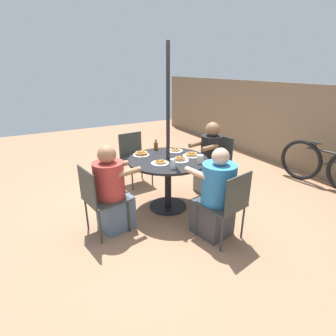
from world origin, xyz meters
TOP-DOWN VIEW (x-y plane):
  - ground_plane at (0.00, 0.00)m, footprint 12.00×12.00m
  - back_fence at (0.00, 2.99)m, footprint 10.00×0.06m
  - patio_table at (0.00, 0.00)m, footprint 1.12×1.12m
  - umbrella_pole at (0.00, 0.00)m, footprint 0.05×0.05m
  - patio_chair_north at (0.18, -1.04)m, footprint 0.52×0.52m
  - diner_north at (0.15, -0.87)m, footprint 0.43×0.56m
  - patio_chair_east at (1.04, 0.19)m, footprint 0.52×0.52m
  - diner_east at (0.87, 0.16)m, footprint 0.60×0.47m
  - patio_chair_south at (-0.20, 1.04)m, footprint 0.53×0.53m
  - diner_south at (-0.17, 0.87)m, footprint 0.41×0.55m
  - patio_chair_west at (-1.06, -0.08)m, footprint 0.48×0.48m
  - pancake_plate_a at (-0.32, -0.26)m, footprint 0.24×0.24m
  - pancake_plate_b at (-0.25, 0.26)m, footprint 0.24×0.24m
  - pancake_plate_c at (0.12, -0.19)m, footprint 0.24×0.24m
  - pancake_plate_d at (0.16, 0.10)m, footprint 0.24×0.24m
  - pancake_plate_e at (0.07, 0.34)m, footprint 0.24×0.24m
  - syrup_bottle at (-0.47, 0.05)m, footprint 0.09×0.06m
  - coffee_cup at (0.37, 0.28)m, footprint 0.08×0.08m
  - drinking_glass_a at (0.35, -0.13)m, footprint 0.07×0.07m
  - bicycle at (0.68, 2.67)m, footprint 1.54×0.44m

SIDE VIEW (x-z plane):
  - ground_plane at x=0.00m, z-range 0.00..0.00m
  - bicycle at x=0.68m, z-range 0.00..0.76m
  - diner_east at x=0.87m, z-range -0.06..1.06m
  - diner_north at x=0.15m, z-range -0.05..1.06m
  - patio_chair_north at x=0.18m, z-range 0.07..0.95m
  - patio_chair_east at x=1.04m, z-range 0.07..0.95m
  - patio_chair_south at x=-0.20m, z-range 0.07..0.95m
  - patio_chair_west at x=-1.06m, z-range 0.07..0.95m
  - diner_south at x=-0.17m, z-range -0.04..1.10m
  - patio_table at x=0.00m, z-range 0.24..0.99m
  - pancake_plate_b at x=-0.25m, z-range 0.74..0.79m
  - pancake_plate_c at x=0.12m, z-range 0.74..0.79m
  - pancake_plate_d at x=0.16m, z-range 0.74..0.80m
  - pancake_plate_e at x=0.07m, z-range 0.74..0.80m
  - pancake_plate_a at x=-0.32m, z-range 0.74..0.80m
  - coffee_cup at x=0.37m, z-range 0.75..0.86m
  - drinking_glass_a at x=0.35m, z-range 0.75..0.87m
  - syrup_bottle at x=-0.47m, z-range 0.73..0.89m
  - back_fence at x=0.00m, z-range 0.00..1.66m
  - umbrella_pole at x=0.00m, z-range 0.00..2.24m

